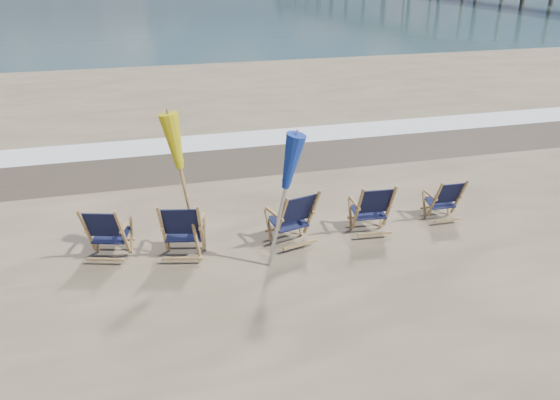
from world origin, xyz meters
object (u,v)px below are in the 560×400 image
(beach_chair_0, at_px, (122,234))
(beach_chair_1, at_px, (201,231))
(beach_chair_4, at_px, (459,199))
(umbrella_blue, at_px, (281,167))
(beach_chair_3, at_px, (390,208))
(beach_chair_2, at_px, (312,215))
(umbrella_yellow, at_px, (183,149))

(beach_chair_0, xyz_separation_m, beach_chair_1, (1.21, -0.28, 0.03))
(beach_chair_4, bearing_deg, beach_chair_0, 0.31)
(umbrella_blue, bearing_deg, beach_chair_4, 11.97)
(beach_chair_0, height_order, beach_chair_3, beach_chair_3)
(beach_chair_1, bearing_deg, beach_chair_2, -163.34)
(beach_chair_1, distance_m, beach_chair_3, 3.30)
(beach_chair_0, distance_m, umbrella_yellow, 1.75)
(umbrella_blue, bearing_deg, beach_chair_1, 155.61)
(beach_chair_2, relative_size, umbrella_blue, 0.48)
(beach_chair_2, distance_m, beach_chair_3, 1.41)
(beach_chair_0, bearing_deg, umbrella_yellow, -174.11)
(beach_chair_1, distance_m, umbrella_yellow, 1.37)
(beach_chair_3, bearing_deg, beach_chair_4, -168.25)
(beach_chair_2, distance_m, beach_chair_4, 2.90)
(beach_chair_3, relative_size, umbrella_yellow, 0.42)
(beach_chair_1, height_order, beach_chair_4, beach_chair_1)
(beach_chair_1, relative_size, beach_chair_3, 1.05)
(beach_chair_0, xyz_separation_m, beach_chair_3, (4.51, -0.23, 0.01))
(beach_chair_3, bearing_deg, beach_chair_2, 2.57)
(beach_chair_2, xyz_separation_m, umbrella_yellow, (-2.07, -0.04, 1.36))
(beach_chair_0, bearing_deg, beach_chair_3, -165.57)
(beach_chair_4, distance_m, umbrella_blue, 3.90)
(beach_chair_2, xyz_separation_m, umbrella_blue, (-0.71, -0.63, 1.17))
(beach_chair_1, xyz_separation_m, beach_chair_4, (4.79, 0.23, -0.09))
(beach_chair_1, bearing_deg, umbrella_yellow, -6.86)
(beach_chair_1, height_order, beach_chair_2, beach_chair_1)
(beach_chair_2, bearing_deg, beach_chair_3, 164.07)
(beach_chair_0, relative_size, beach_chair_4, 1.14)
(beach_chair_4, height_order, umbrella_yellow, umbrella_yellow)
(beach_chair_3, relative_size, beach_chair_4, 1.15)
(umbrella_yellow, xyz_separation_m, umbrella_blue, (1.35, -0.60, -0.19))
(beach_chair_1, bearing_deg, beach_chair_3, -165.57)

